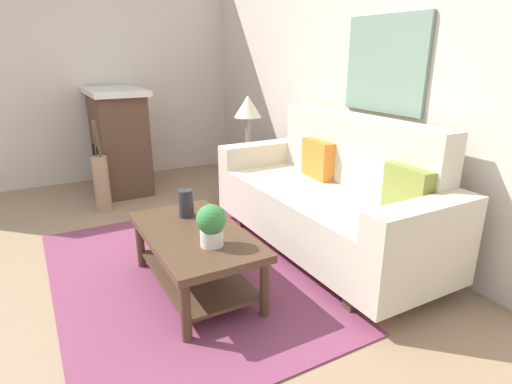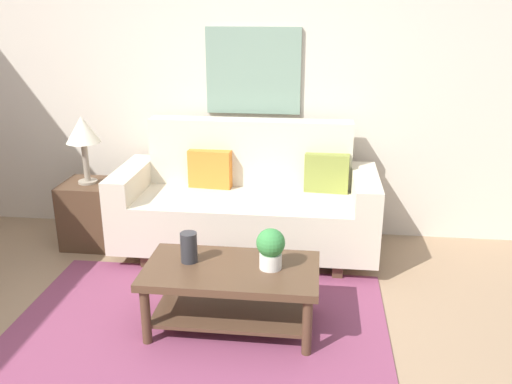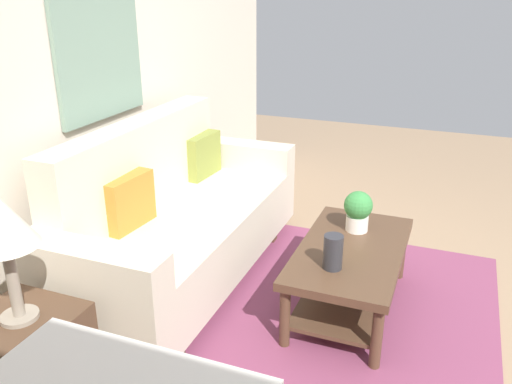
# 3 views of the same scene
# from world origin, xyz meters

# --- Properties ---
(ground_plane) EXTENTS (9.71, 9.71, 0.00)m
(ground_plane) POSITION_xyz_m (0.00, 0.00, 0.00)
(ground_plane) COLOR #9E7F60
(wall_back) EXTENTS (5.71, 0.10, 2.70)m
(wall_back) POSITION_xyz_m (0.00, 2.24, 1.35)
(wall_back) COLOR beige
(wall_back) RESTS_ON ground_plane
(area_rug) EXTENTS (2.44, 1.67, 0.01)m
(area_rug) POSITION_xyz_m (0.00, 0.50, 0.01)
(area_rug) COLOR #843D5B
(area_rug) RESTS_ON ground_plane
(couch) EXTENTS (2.11, 0.84, 1.08)m
(couch) POSITION_xyz_m (0.16, 1.70, 0.43)
(couch) COLOR beige
(couch) RESTS_ON ground_plane
(throw_pillow_orange) EXTENTS (0.37, 0.15, 0.32)m
(throw_pillow_orange) POSITION_xyz_m (-0.17, 1.83, 0.68)
(throw_pillow_orange) COLOR orange
(throw_pillow_orange) RESTS_ON couch
(throw_pillow_olive) EXTENTS (0.37, 0.15, 0.32)m
(throw_pillow_olive) POSITION_xyz_m (0.81, 1.83, 0.68)
(throw_pillow_olive) COLOR olive
(throw_pillow_olive) RESTS_ON couch
(coffee_table) EXTENTS (1.10, 0.60, 0.43)m
(coffee_table) POSITION_xyz_m (0.22, 0.55, 0.31)
(coffee_table) COLOR #513826
(coffee_table) RESTS_ON ground_plane
(tabletop_vase) EXTENTS (0.11, 0.11, 0.20)m
(tabletop_vase) POSITION_xyz_m (-0.06, 0.60, 0.53)
(tabletop_vase) COLOR #2D2D33
(tabletop_vase) RESTS_ON coffee_table
(potted_plant_tabletop) EXTENTS (0.18, 0.18, 0.26)m
(potted_plant_tabletop) POSITION_xyz_m (0.46, 0.57, 0.57)
(potted_plant_tabletop) COLOR white
(potted_plant_tabletop) RESTS_ON coffee_table
(side_table) EXTENTS (0.44, 0.44, 0.56)m
(side_table) POSITION_xyz_m (-1.20, 1.70, 0.28)
(side_table) COLOR #513826
(side_table) RESTS_ON ground_plane
(table_lamp) EXTENTS (0.28, 0.28, 0.57)m
(table_lamp) POSITION_xyz_m (-1.20, 1.70, 0.99)
(table_lamp) COLOR gray
(table_lamp) RESTS_ON side_table
(framed_painting) EXTENTS (0.81, 0.03, 0.72)m
(framed_painting) POSITION_xyz_m (0.16, 2.17, 1.45)
(framed_painting) COLOR gray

